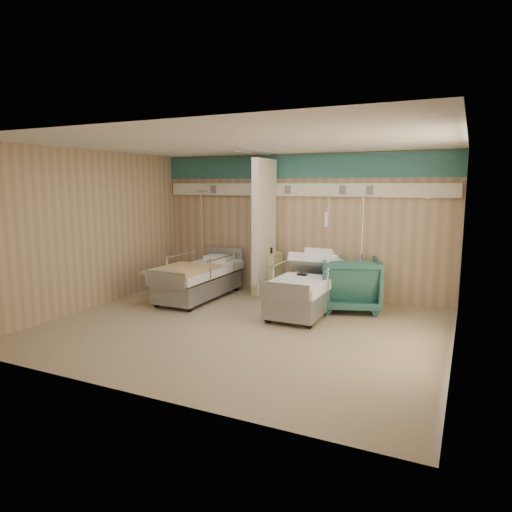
# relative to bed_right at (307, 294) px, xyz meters

# --- Properties ---
(ground) EXTENTS (6.00, 5.00, 0.00)m
(ground) POSITION_rel_bed_right_xyz_m (-0.60, -1.30, -0.32)
(ground) COLOR tan
(ground) RESTS_ON ground
(room_walls) EXTENTS (6.04, 5.04, 2.82)m
(room_walls) POSITION_rel_bed_right_xyz_m (-0.63, -1.05, 1.55)
(room_walls) COLOR tan
(room_walls) RESTS_ON ground
(bed_right) EXTENTS (1.00, 2.16, 0.63)m
(bed_right) POSITION_rel_bed_right_xyz_m (0.00, 0.00, 0.00)
(bed_right) COLOR white
(bed_right) RESTS_ON ground
(bed_left) EXTENTS (1.00, 2.16, 0.63)m
(bed_left) POSITION_rel_bed_right_xyz_m (-2.20, 0.00, 0.00)
(bed_left) COLOR white
(bed_left) RESTS_ON ground
(bedside_cabinet) EXTENTS (0.50, 0.48, 0.85)m
(bedside_cabinet) POSITION_rel_bed_right_xyz_m (-1.15, 0.90, 0.11)
(bedside_cabinet) COLOR #D0C982
(bedside_cabinet) RESTS_ON ground
(visitor_armchair) EXTENTS (1.27, 1.29, 0.94)m
(visitor_armchair) POSITION_rel_bed_right_xyz_m (0.65, 0.46, 0.15)
(visitor_armchair) COLOR #20524A
(visitor_armchair) RESTS_ON ground
(waffle_blanket) EXTENTS (0.85, 0.82, 0.07)m
(waffle_blanket) POSITION_rel_bed_right_xyz_m (0.62, 0.42, 0.66)
(waffle_blanket) COLOR white
(waffle_blanket) RESTS_ON visitor_armchair
(iv_stand_right) EXTENTS (0.36, 0.36, 2.01)m
(iv_stand_right) POSITION_rel_bed_right_xyz_m (0.77, 0.70, 0.10)
(iv_stand_right) COLOR silver
(iv_stand_right) RESTS_ON ground
(iv_stand_left) EXTENTS (0.37, 0.37, 2.09)m
(iv_stand_left) POSITION_rel_bed_right_xyz_m (-2.68, 0.91, 0.11)
(iv_stand_left) COLOR silver
(iv_stand_left) RESTS_ON ground
(call_remote) EXTENTS (0.17, 0.08, 0.04)m
(call_remote) POSITION_rel_bed_right_xyz_m (-0.10, 0.03, 0.33)
(call_remote) COLOR black
(call_remote) RESTS_ON bed_right
(tan_blanket) EXTENTS (1.00, 1.26, 0.04)m
(tan_blanket) POSITION_rel_bed_right_xyz_m (-2.25, -0.46, 0.34)
(tan_blanket) COLOR tan
(tan_blanket) RESTS_ON bed_left
(toiletry_bag) EXTENTS (0.25, 0.20, 0.12)m
(toiletry_bag) POSITION_rel_bed_right_xyz_m (-1.12, 0.84, 0.59)
(toiletry_bag) COLOR black
(toiletry_bag) RESTS_ON bedside_cabinet
(white_cup) EXTENTS (0.12, 0.12, 0.13)m
(white_cup) POSITION_rel_bed_right_xyz_m (-1.32, 0.86, 0.60)
(white_cup) COLOR white
(white_cup) RESTS_ON bedside_cabinet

